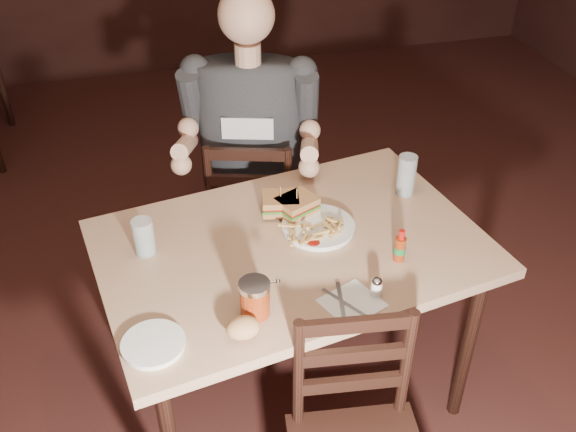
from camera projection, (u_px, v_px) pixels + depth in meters
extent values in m
plane|color=black|center=(295.00, 410.00, 2.54)|extent=(7.00, 7.00, 0.00)
cube|color=tan|center=(292.00, 248.00, 2.17)|extent=(1.39, 1.04, 0.04)
cylinder|color=black|center=(125.00, 312.00, 2.46)|extent=(0.05, 0.05, 0.73)
cylinder|color=black|center=(468.00, 346.00, 2.32)|extent=(0.05, 0.05, 0.73)
cylinder|color=black|center=(374.00, 240.00, 2.83)|extent=(0.05, 0.05, 0.73)
cylinder|color=white|center=(318.00, 228.00, 2.22)|extent=(0.28, 0.28, 0.01)
ellipsoid|color=maroon|center=(313.00, 242.00, 2.13)|extent=(0.05, 0.05, 0.01)
cylinder|color=silver|center=(144.00, 237.00, 2.08)|extent=(0.08, 0.08, 0.13)
cylinder|color=silver|center=(406.00, 175.00, 2.36)|extent=(0.08, 0.08, 0.16)
cube|color=white|center=(352.00, 303.00, 1.92)|extent=(0.21, 0.20, 0.00)
cube|color=silver|center=(347.00, 304.00, 1.91)|extent=(0.11, 0.17, 0.00)
cube|color=silver|center=(341.00, 301.00, 1.92)|extent=(0.05, 0.17, 0.01)
cylinder|color=white|center=(154.00, 345.00, 1.78)|extent=(0.20, 0.20, 0.01)
ellipsoid|color=tan|center=(243.00, 328.00, 1.78)|extent=(0.11, 0.09, 0.06)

